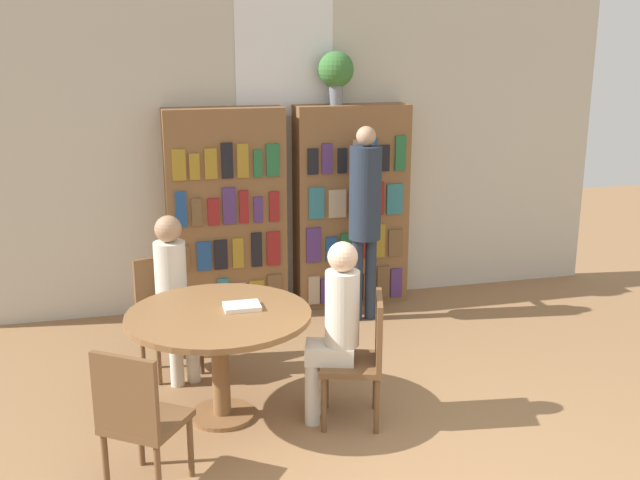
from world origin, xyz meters
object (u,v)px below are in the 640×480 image
reading_table (219,330)px  seated_reader_right (335,323)px  bookshelf_right (351,206)px  chair_far_side (363,353)px  bookshelf_left (226,213)px  librarian_standing (365,205)px  seated_reader_left (174,288)px  chair_left_side (166,309)px  flower_vase (336,71)px  chair_near_camera (138,415)px

reading_table → seated_reader_right: bearing=-17.5°
reading_table → bookshelf_right: bearing=53.0°
seated_reader_right → chair_far_side: bearing=-90.0°
bookshelf_left → chair_far_side: bearing=-76.1°
reading_table → chair_far_side: chair_far_side is taller
librarian_standing → seated_reader_left: bearing=-155.4°
chair_far_side → seated_reader_right: seated_reader_right is taller
chair_left_side → flower_vase: bearing=-164.5°
flower_vase → seated_reader_right: flower_vase is taller
flower_vase → seated_reader_left: (-1.61, -1.30, -1.50)m
seated_reader_right → bookshelf_left: bearing=27.4°
chair_near_camera → bookshelf_right: bearing=88.9°
reading_table → chair_left_side: 0.96m
bookshelf_right → chair_left_side: 2.19m
bookshelf_right → seated_reader_right: (-0.79, -2.25, -0.25)m
flower_vase → chair_left_side: 2.64m
chair_near_camera → flower_vase: bearing=91.1°
chair_near_camera → chair_left_side: (0.25, 1.67, 0.00)m
bookshelf_right → flower_vase: flower_vase is taller
chair_near_camera → librarian_standing: 3.13m
chair_far_side → reading_table: bearing=90.0°
chair_left_side → librarian_standing: 1.99m
flower_vase → seated_reader_left: flower_vase is taller
bookshelf_right → chair_near_camera: (-2.07, -2.79, -0.46)m
flower_vase → seated_reader_right: bearing=-105.8°
librarian_standing → reading_table: bearing=-134.5°
flower_vase → librarian_standing: bearing=-75.6°
bookshelf_left → flower_vase: size_ratio=3.98×
flower_vase → seated_reader_right: (-0.64, -2.25, -1.51)m
chair_near_camera → chair_far_side: size_ratio=1.00×
bookshelf_left → chair_near_camera: (-0.88, -2.79, -0.46)m
flower_vase → chair_left_side: flower_vase is taller
flower_vase → librarian_standing: size_ratio=0.27×
chair_left_side → librarian_standing: (1.80, 0.62, 0.59)m
chair_left_side → chair_far_side: same height
chair_left_side → bookshelf_left: bearing=-138.0°
bookshelf_left → flower_vase: flower_vase is taller
chair_far_side → librarian_standing: 1.99m
reading_table → librarian_standing: (1.50, 1.52, 0.44)m
chair_far_side → chair_near_camera: bearing=126.0°
bookshelf_left → seated_reader_right: bearing=-80.0°
reading_table → chair_left_side: chair_left_side is taller
bookshelf_right → seated_reader_right: bookshelf_right is taller
reading_table → chair_far_side: bearing=-17.5°
chair_near_camera → seated_reader_right: (1.28, 0.54, 0.21)m
bookshelf_right → reading_table: bearing=-127.0°
seated_reader_left → bookshelf_left: bearing=-132.5°
reading_table → chair_near_camera: size_ratio=1.39×
reading_table → seated_reader_left: bearing=108.5°
reading_table → seated_reader_left: size_ratio=0.98×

